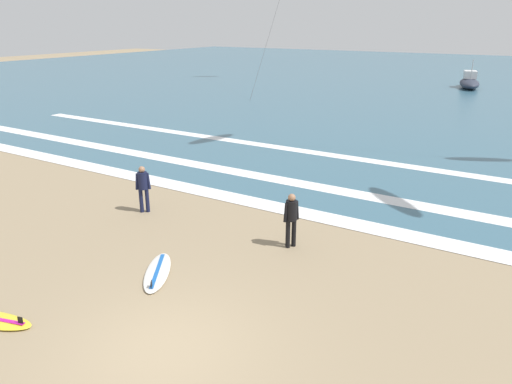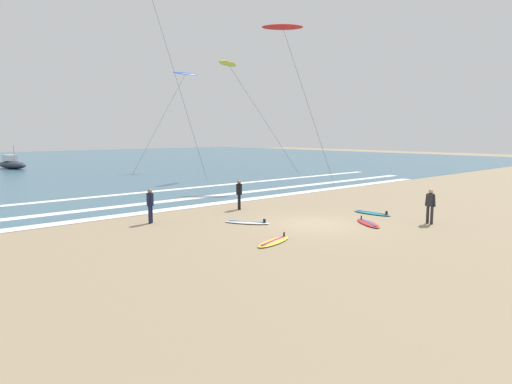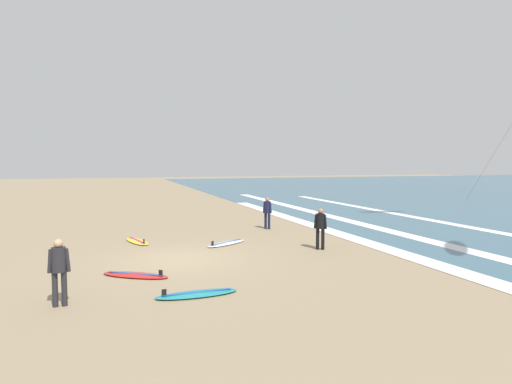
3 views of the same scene
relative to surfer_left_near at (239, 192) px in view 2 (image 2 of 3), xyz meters
The scene contains 16 objects.
ground_plane 5.45m from the surfer_left_near, 89.79° to the right, with size 160.00×160.00×0.00m, color #937F60.
ocean_surface 47.08m from the surfer_left_near, 89.98° to the left, with size 140.00×90.00×0.01m, color #386075.
wave_foam_shoreline 2.96m from the surfer_left_near, 61.87° to the left, with size 40.69×0.93×0.01m, color white.
wave_foam_mid_break 5.57m from the surfer_left_near, 108.62° to the left, with size 51.46×0.86×0.01m, color white.
wave_foam_outer_break 9.93m from the surfer_left_near, 85.71° to the left, with size 48.36×0.74×0.01m, color white.
surfer_left_near is the anchor object (origin of this frame).
surfer_foreground_main 9.64m from the surfer_left_near, 65.71° to the right, with size 0.32×0.51×1.60m.
surfer_mid_group 5.44m from the surfer_left_near, behind, with size 0.45×0.40×1.60m.
surfboard_near_water 7.05m from the surfer_left_near, 53.18° to the right, with size 0.66×2.12×0.25m.
surfboard_foreground_flat 3.94m from the surfer_left_near, 124.29° to the right, with size 1.65×2.09×0.25m.
surfboard_right_spare 7.27m from the surfer_left_near, 75.42° to the right, with size 1.64×2.09×0.25m.
surfboard_left_pile 7.70m from the surfer_left_near, 119.89° to the right, with size 2.18×1.17×0.25m.
kite_yellow_low_near 19.90m from the surfer_left_near, 53.32° to the left, with size 10.39×2.05×10.52m.
kite_blue_high_left 29.21m from the surfer_left_near, 62.58° to the left, with size 8.81×1.43×10.84m.
kite_red_high_right 16.44m from the surfer_left_near, 34.02° to the left, with size 5.03×3.86×12.38m.
offshore_boat 39.68m from the surfer_left_near, 92.26° to the left, with size 2.91×5.46×2.70m.
Camera 2 is at (-15.42, -13.21, 4.10)m, focal length 31.69 mm.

